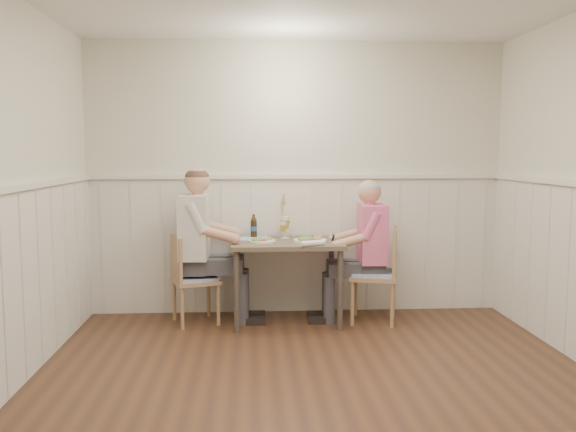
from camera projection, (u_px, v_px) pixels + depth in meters
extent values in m
plane|color=#43291D|center=(323.00, 403.00, 3.79)|extent=(4.50, 4.50, 0.00)
cube|color=silver|center=(296.00, 179.00, 5.88)|extent=(4.00, 0.04, 2.60)
cube|color=silver|center=(439.00, 262.00, 1.42)|extent=(4.00, 0.04, 2.60)
cube|color=white|center=(296.00, 245.00, 5.94)|extent=(3.98, 0.03, 1.30)
cube|color=silver|center=(296.00, 177.00, 5.85)|extent=(3.98, 0.06, 0.04)
cube|color=#4C4334|center=(287.00, 243.00, 5.53)|extent=(1.00, 0.70, 0.04)
cylinder|color=#3F3833|center=(237.00, 292.00, 5.24)|extent=(0.05, 0.05, 0.71)
cylinder|color=#3F3833|center=(238.00, 278.00, 5.84)|extent=(0.05, 0.05, 0.71)
cylinder|color=#3F3833|center=(340.00, 290.00, 5.30)|extent=(0.05, 0.05, 0.71)
cylinder|color=#3F3833|center=(331.00, 276.00, 5.89)|extent=(0.05, 0.05, 0.71)
cube|color=#9D7D4D|center=(374.00, 276.00, 5.58)|extent=(0.50, 0.50, 0.04)
cube|color=#4C74BD|center=(374.00, 272.00, 5.58)|extent=(0.45, 0.45, 0.03)
cube|color=#9D7D4D|center=(395.00, 251.00, 5.52)|extent=(0.13, 0.41, 0.43)
cylinder|color=#9D7D4D|center=(392.00, 305.00, 5.40)|extent=(0.04, 0.04, 0.40)
cylinder|color=#9D7D4D|center=(352.00, 303.00, 5.46)|extent=(0.04, 0.04, 0.40)
cylinder|color=#9D7D4D|center=(393.00, 296.00, 5.74)|extent=(0.04, 0.04, 0.40)
cylinder|color=#9D7D4D|center=(356.00, 295.00, 5.81)|extent=(0.04, 0.04, 0.40)
cube|color=#9D7D4D|center=(196.00, 281.00, 5.53)|extent=(0.49, 0.49, 0.04)
cube|color=#4C74BD|center=(196.00, 277.00, 5.53)|extent=(0.44, 0.44, 0.03)
cube|color=#9D7D4D|center=(176.00, 258.00, 5.44)|extent=(0.15, 0.37, 0.40)
cylinder|color=#9D7D4D|center=(174.00, 300.00, 5.64)|extent=(0.03, 0.03, 0.37)
cylinder|color=#9D7D4D|center=(209.00, 297.00, 5.76)|extent=(0.03, 0.03, 0.37)
cylinder|color=#9D7D4D|center=(182.00, 309.00, 5.34)|extent=(0.03, 0.03, 0.37)
cylinder|color=#9D7D4D|center=(218.00, 305.00, 5.46)|extent=(0.03, 0.03, 0.37)
cube|color=#3F3F47|center=(369.00, 297.00, 5.63)|extent=(0.44, 0.41, 0.43)
cube|color=#3F3F47|center=(349.00, 268.00, 5.60)|extent=(0.42, 0.37, 0.13)
cube|color=pink|center=(370.00, 233.00, 5.56)|extent=(0.25, 0.43, 0.53)
sphere|color=tan|center=(371.00, 192.00, 5.52)|extent=(0.21, 0.21, 0.21)
sphere|color=#A5A5A0|center=(371.00, 189.00, 5.52)|extent=(0.20, 0.20, 0.20)
cube|color=black|center=(332.00, 233.00, 5.56)|extent=(0.02, 0.07, 0.13)
cube|color=#3F3F47|center=(198.00, 297.00, 5.57)|extent=(0.47, 0.43, 0.47)
cube|color=#3F3F47|center=(220.00, 264.00, 5.55)|extent=(0.45, 0.39, 0.14)
cube|color=silver|center=(197.00, 226.00, 5.50)|extent=(0.26, 0.47, 0.58)
sphere|color=tan|center=(196.00, 181.00, 5.46)|extent=(0.23, 0.23, 0.23)
sphere|color=#4C3828|center=(196.00, 177.00, 5.46)|extent=(0.22, 0.22, 0.22)
cylinder|color=white|center=(310.00, 241.00, 5.49)|extent=(0.30, 0.30, 0.02)
ellipsoid|color=#3F722D|center=(306.00, 237.00, 5.45)|extent=(0.15, 0.12, 0.06)
sphere|color=tan|center=(317.00, 237.00, 5.50)|extent=(0.04, 0.04, 0.04)
cube|color=#945853|center=(312.00, 238.00, 5.55)|extent=(0.09, 0.06, 0.01)
cylinder|color=white|center=(319.00, 237.00, 5.56)|extent=(0.06, 0.06, 0.03)
cylinder|color=white|center=(262.00, 241.00, 5.48)|extent=(0.24, 0.24, 0.02)
ellipsoid|color=#3F722D|center=(258.00, 238.00, 5.44)|extent=(0.12, 0.10, 0.04)
sphere|color=tan|center=(268.00, 238.00, 5.49)|extent=(0.03, 0.03, 0.03)
cylinder|color=silver|center=(286.00, 238.00, 5.71)|extent=(0.07, 0.07, 0.01)
cylinder|color=silver|center=(286.00, 233.00, 5.71)|extent=(0.01, 0.01, 0.09)
cone|color=gold|center=(286.00, 224.00, 5.70)|extent=(0.08, 0.08, 0.08)
cylinder|color=silver|center=(286.00, 218.00, 5.69)|extent=(0.08, 0.08, 0.03)
cylinder|color=silver|center=(283.00, 238.00, 5.68)|extent=(0.06, 0.06, 0.01)
cylinder|color=silver|center=(283.00, 234.00, 5.68)|extent=(0.01, 0.01, 0.07)
cone|color=gold|center=(283.00, 228.00, 5.67)|extent=(0.06, 0.06, 0.06)
cylinder|color=silver|center=(283.00, 223.00, 5.67)|extent=(0.06, 0.06, 0.03)
cylinder|color=black|center=(254.00, 229.00, 5.75)|extent=(0.06, 0.06, 0.16)
cone|color=black|center=(254.00, 219.00, 5.74)|extent=(0.06, 0.06, 0.04)
cylinder|color=black|center=(254.00, 216.00, 5.74)|extent=(0.02, 0.02, 0.03)
cylinder|color=#1F50A7|center=(254.00, 229.00, 5.75)|extent=(0.06, 0.06, 0.04)
cylinder|color=white|center=(312.00, 243.00, 5.23)|extent=(0.22, 0.14, 0.05)
cylinder|color=silver|center=(281.00, 232.00, 5.79)|extent=(0.05, 0.05, 0.09)
cylinder|color=tan|center=(281.00, 216.00, 5.77)|extent=(0.03, 0.03, 0.29)
cone|color=tan|center=(281.00, 197.00, 5.75)|extent=(0.04, 0.04, 0.10)
cube|color=#4C74BD|center=(250.00, 238.00, 5.67)|extent=(0.33, 0.27, 0.01)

